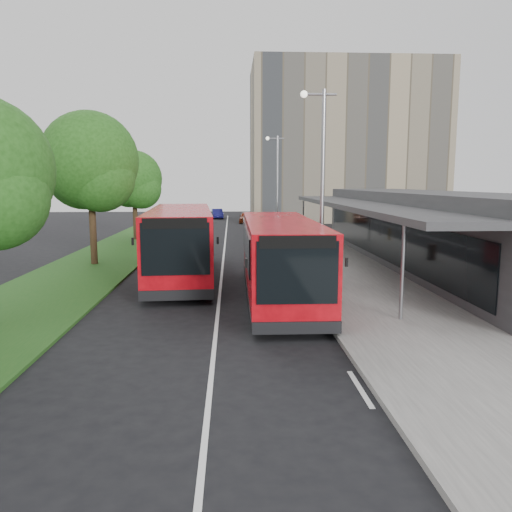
{
  "coord_description": "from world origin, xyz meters",
  "views": [
    {
      "loc": [
        0.5,
        -18.3,
        4.5
      ],
      "look_at": [
        1.5,
        1.95,
        1.5
      ],
      "focal_mm": 35.0,
      "sensor_mm": 36.0,
      "label": 1
    }
  ],
  "objects_px": {
    "tree_far": "(134,183)",
    "car_far": "(217,214)",
    "tree_mid": "(90,167)",
    "lamp_post_near": "(320,177)",
    "car_near": "(247,217)",
    "bus_main": "(280,259)",
    "bollard": "(284,235)",
    "bus_second": "(181,243)",
    "litter_bin": "(312,253)",
    "lamp_post_far": "(276,180)"
  },
  "relations": [
    {
      "from": "bus_second",
      "to": "bollard",
      "type": "relative_size",
      "value": 12.71
    },
    {
      "from": "lamp_post_near",
      "to": "bollard",
      "type": "distance_m",
      "value": 17.39
    },
    {
      "from": "bollard",
      "to": "car_far",
      "type": "height_order",
      "value": "car_far"
    },
    {
      "from": "bus_second",
      "to": "bus_main",
      "type": "bearing_deg",
      "value": -50.8
    },
    {
      "from": "bollard",
      "to": "car_near",
      "type": "height_order",
      "value": "car_near"
    },
    {
      "from": "tree_mid",
      "to": "car_near",
      "type": "bearing_deg",
      "value": 72.1
    },
    {
      "from": "lamp_post_far",
      "to": "car_near",
      "type": "distance_m",
      "value": 16.19
    },
    {
      "from": "bus_second",
      "to": "car_near",
      "type": "relative_size",
      "value": 3.12
    },
    {
      "from": "car_near",
      "to": "bus_main",
      "type": "bearing_deg",
      "value": -84.17
    },
    {
      "from": "tree_mid",
      "to": "tree_far",
      "type": "bearing_deg",
      "value": 90.0
    },
    {
      "from": "bus_second",
      "to": "car_near",
      "type": "height_order",
      "value": "bus_second"
    },
    {
      "from": "tree_mid",
      "to": "car_far",
      "type": "height_order",
      "value": "tree_mid"
    },
    {
      "from": "tree_far",
      "to": "car_near",
      "type": "distance_m",
      "value": 19.28
    },
    {
      "from": "tree_mid",
      "to": "car_near",
      "type": "relative_size",
      "value": 2.2
    },
    {
      "from": "litter_bin",
      "to": "car_far",
      "type": "xyz_separation_m",
      "value": [
        -6.31,
        35.45,
        0.01
      ]
    },
    {
      "from": "lamp_post_far",
      "to": "litter_bin",
      "type": "height_order",
      "value": "lamp_post_far"
    },
    {
      "from": "lamp_post_near",
      "to": "litter_bin",
      "type": "relative_size",
      "value": 9.09
    },
    {
      "from": "car_near",
      "to": "bus_second",
      "type": "bearing_deg",
      "value": -91.65
    },
    {
      "from": "tree_mid",
      "to": "bus_main",
      "type": "xyz_separation_m",
      "value": [
        9.37,
        -8.34,
        -3.76
      ]
    },
    {
      "from": "tree_mid",
      "to": "lamp_post_near",
      "type": "height_order",
      "value": "tree_mid"
    },
    {
      "from": "lamp_post_far",
      "to": "bus_main",
      "type": "height_order",
      "value": "lamp_post_far"
    },
    {
      "from": "bollard",
      "to": "car_far",
      "type": "bearing_deg",
      "value": 102.48
    },
    {
      "from": "litter_bin",
      "to": "bollard",
      "type": "relative_size",
      "value": 0.96
    },
    {
      "from": "litter_bin",
      "to": "bollard",
      "type": "bearing_deg",
      "value": 93.58
    },
    {
      "from": "litter_bin",
      "to": "bollard",
      "type": "distance_m",
      "value": 9.69
    },
    {
      "from": "lamp_post_far",
      "to": "bus_main",
      "type": "distance_m",
      "value": 21.6
    },
    {
      "from": "lamp_post_near",
      "to": "bus_main",
      "type": "height_order",
      "value": "lamp_post_near"
    },
    {
      "from": "tree_mid",
      "to": "bollard",
      "type": "height_order",
      "value": "tree_mid"
    },
    {
      "from": "lamp_post_near",
      "to": "car_near",
      "type": "distance_m",
      "value": 35.84
    },
    {
      "from": "tree_far",
      "to": "bollard",
      "type": "distance_m",
      "value": 12.26
    },
    {
      "from": "tree_far",
      "to": "car_far",
      "type": "relative_size",
      "value": 1.9
    },
    {
      "from": "car_far",
      "to": "litter_bin",
      "type": "bearing_deg",
      "value": -86.29
    },
    {
      "from": "litter_bin",
      "to": "car_far",
      "type": "distance_m",
      "value": 36.01
    },
    {
      "from": "lamp_post_far",
      "to": "car_far",
      "type": "distance_m",
      "value": 23.67
    },
    {
      "from": "tree_mid",
      "to": "litter_bin",
      "type": "distance_m",
      "value": 12.94
    },
    {
      "from": "lamp_post_near",
      "to": "lamp_post_far",
      "type": "height_order",
      "value": "same"
    },
    {
      "from": "bollard",
      "to": "bus_second",
      "type": "bearing_deg",
      "value": -114.88
    },
    {
      "from": "bus_main",
      "to": "car_far",
      "type": "xyz_separation_m",
      "value": [
        -3.64,
        43.97,
        -0.97
      ]
    },
    {
      "from": "car_near",
      "to": "car_far",
      "type": "height_order",
      "value": "car_near"
    },
    {
      "from": "tree_mid",
      "to": "car_near",
      "type": "distance_m",
      "value": 30.31
    },
    {
      "from": "car_near",
      "to": "car_far",
      "type": "xyz_separation_m",
      "value": [
        -3.48,
        7.12,
        -0.04
      ]
    },
    {
      "from": "tree_mid",
      "to": "tree_far",
      "type": "relative_size",
      "value": 1.19
    },
    {
      "from": "bus_second",
      "to": "lamp_post_far",
      "type": "bearing_deg",
      "value": 66.38
    },
    {
      "from": "tree_far",
      "to": "car_far",
      "type": "bearing_deg",
      "value": 76.38
    },
    {
      "from": "lamp_post_near",
      "to": "bus_second",
      "type": "height_order",
      "value": "lamp_post_near"
    },
    {
      "from": "tree_far",
      "to": "bus_second",
      "type": "xyz_separation_m",
      "value": [
        5.11,
        -15.78,
        -2.81
      ]
    },
    {
      "from": "tree_mid",
      "to": "bus_second",
      "type": "relative_size",
      "value": 0.7
    },
    {
      "from": "bollard",
      "to": "tree_mid",
      "type": "bearing_deg",
      "value": -139.27
    },
    {
      "from": "tree_far",
      "to": "bus_main",
      "type": "bearing_deg",
      "value": -65.27
    },
    {
      "from": "lamp_post_near",
      "to": "bollard",
      "type": "xyz_separation_m",
      "value": [
        0.3,
        16.9,
        -4.11
      ]
    }
  ]
}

